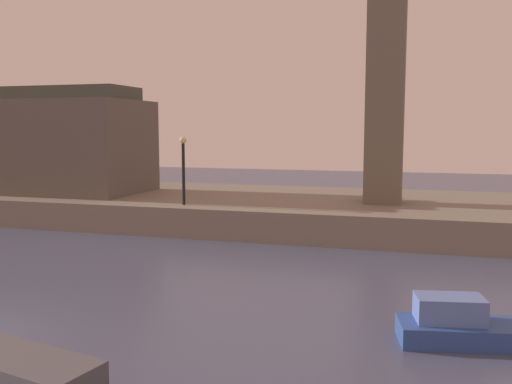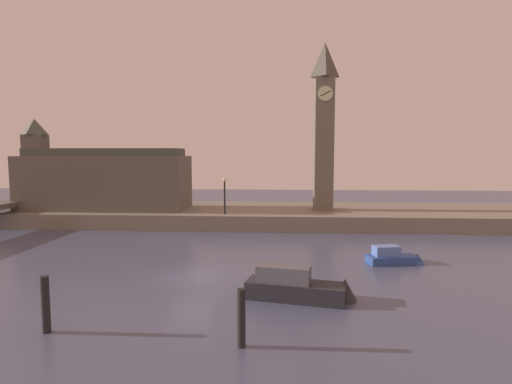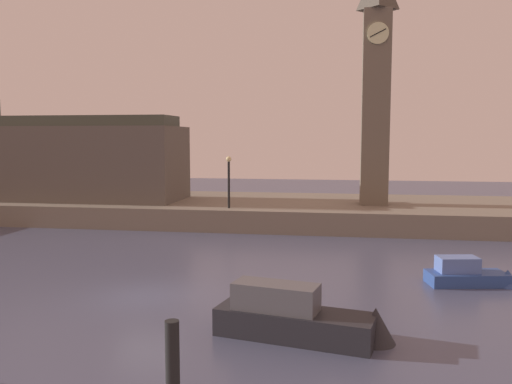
# 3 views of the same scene
# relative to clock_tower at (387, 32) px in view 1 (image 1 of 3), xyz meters

# --- Properties ---
(far_embankment) EXTENTS (70.00, 12.00, 1.50)m
(far_embankment) POSITION_rel_clock_tower_xyz_m (-9.77, 1.02, -9.50)
(far_embankment) COLOR slate
(far_embankment) RESTS_ON ground
(clock_tower) EXTENTS (2.08, 2.14, 16.91)m
(clock_tower) POSITION_rel_clock_tower_xyz_m (0.00, 0.00, 0.00)
(clock_tower) COLOR #6B6051
(clock_tower) RESTS_ON far_embankment
(parliament_hall) EXTENTS (17.12, 6.19, 9.46)m
(parliament_hall) POSITION_rel_clock_tower_xyz_m (-23.25, -0.30, -5.62)
(parliament_hall) COLOR #5B544C
(parliament_hall) RESTS_ON far_embankment
(streetlamp) EXTENTS (0.36, 0.36, 3.49)m
(streetlamp) POSITION_rel_clock_tower_xyz_m (-9.73, -3.67, -6.54)
(streetlamp) COLOR black
(streetlamp) RESTS_ON far_embankment
(boat_tour_blue) EXTENTS (4.09, 1.95, 1.30)m
(boat_tour_blue) POSITION_rel_clock_tower_xyz_m (3.42, -15.18, -9.84)
(boat_tour_blue) COLOR #2D4C93
(boat_tour_blue) RESTS_ON ground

